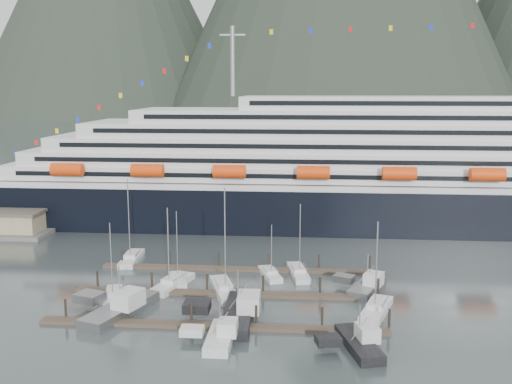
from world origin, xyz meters
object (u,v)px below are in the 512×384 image
trawler_d (358,342)px  trawler_a (119,308)px  cruise_ship (402,175)px  sailboat_d (224,290)px  sailboat_f (270,275)px  trawler_c (237,312)px  sailboat_h (376,310)px  trawler_e (366,286)px  sailboat_b (113,297)px  sailboat_g (298,273)px  sailboat_c (172,284)px  sailboat_a (177,280)px  sailboat_e (132,259)px  trawler_b (219,336)px

trawler_d → trawler_a: bearing=60.8°
cruise_ship → sailboat_d: 63.01m
cruise_ship → trawler_a: cruise_ship is taller
sailboat_f → trawler_a: bearing=114.3°
trawler_a → trawler_d: trawler_a is taller
sailboat_d → trawler_c: 11.22m
sailboat_h → trawler_a: size_ratio=0.96×
trawler_d → trawler_e: size_ratio=1.02×
sailboat_b → sailboat_g: bearing=-77.8°
sailboat_d → trawler_e: 22.89m
sailboat_d → trawler_a: size_ratio=1.19×
sailboat_c → sailboat_d: 9.08m
sailboat_a → sailboat_e: (-11.28, 11.59, 0.04)m
trawler_d → trawler_e: 22.13m
sailboat_b → sailboat_f: size_ratio=1.30×
sailboat_g → trawler_a: (-25.50, -20.44, 0.57)m
sailboat_g → trawler_d: bearing=-175.6°
sailboat_c → trawler_c: bearing=-120.2°
cruise_ship → sailboat_b: (-51.98, -55.35, -11.63)m
sailboat_d → sailboat_h: 24.20m
trawler_b → sailboat_h: bearing=-61.2°
trawler_c → trawler_e: (19.41, 13.56, -0.10)m
trawler_a → trawler_e: trawler_a is taller
sailboat_d → trawler_a: (-13.82, -10.36, 0.52)m
sailboat_b → sailboat_a: bearing=-57.6°
sailboat_c → sailboat_e: size_ratio=0.86×
trawler_c → trawler_b: bearing=169.0°
sailboat_b → sailboat_h: size_ratio=0.88×
sailboat_d → trawler_c: (3.30, -10.72, 0.51)m
cruise_ship → trawler_d: (-15.66, -69.97, -11.21)m
trawler_b → sailboat_f: bearing=-10.4°
trawler_b → trawler_e: trawler_e is taller
sailboat_d → trawler_e: bearing=-100.5°
sailboat_c → sailboat_d: size_ratio=0.79×
sailboat_b → sailboat_c: (7.86, 6.46, 0.03)m
trawler_b → trawler_d: 17.64m
sailboat_d → trawler_b: sailboat_d is taller
sailboat_c → sailboat_f: bearing=-50.4°
sailboat_c → trawler_c: (12.14, -12.74, 0.54)m
sailboat_e → trawler_a: bearing=-170.6°
trawler_a → trawler_b: bearing=-98.5°
sailboat_g → sailboat_h: size_ratio=0.93×
cruise_ship → sailboat_c: bearing=-132.1°
cruise_ship → trawler_e: bearing=-104.7°
sailboat_h → trawler_a: bearing=113.9°
sailboat_f → sailboat_g: 5.04m
sailboat_e → sailboat_h: sailboat_e is taller
cruise_ship → sailboat_b: cruise_ship is taller
sailboat_f → trawler_b: bearing=151.4°
sailboat_d → sailboat_e: sailboat_d is taller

